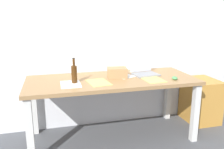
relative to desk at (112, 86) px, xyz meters
The scene contains 12 objects.
ground_plane 0.65m from the desk, ahead, with size 8.00×8.00×0.00m, color #515459.
back_wall 0.79m from the desk, 90.00° to the left, with size 5.20×0.08×2.60m, color white.
desk is the anchor object (origin of this frame).
laptop_right 0.46m from the desk, 11.48° to the left, with size 0.33×0.28×0.20m.
beer_bottle 0.48m from the desk, behind, with size 0.06×0.06×0.28m.
computer_mouse 0.73m from the desk, 17.29° to the right, with size 0.06×0.10×0.03m, color #4C9E56.
cardboard_box 0.17m from the desk, 29.34° to the left, with size 0.22×0.17×0.12m, color tan.
paper_sheet_front_right 0.48m from the desk, 19.18° to the right, with size 0.21×0.30×0.00m, color #F4E06B.
paper_sheet_front_left 0.50m from the desk, 166.73° to the right, with size 0.21×0.30×0.00m, color white.
paper_yellow_folder 0.24m from the desk, 146.57° to the right, with size 0.21×0.30×0.00m, color #F4E06B.
paper_sheet_near_back 0.21m from the desk, 35.91° to the left, with size 0.21×0.30×0.00m, color white.
filing_cabinet 1.37m from the desk, ahead, with size 0.40×0.48×0.60m, color #C68938.
Camera 1 is at (-0.66, -2.54, 1.45)m, focal length 37.75 mm.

